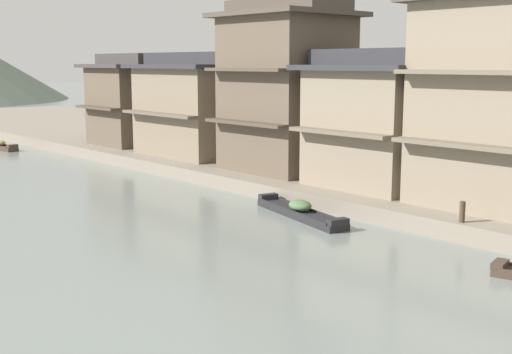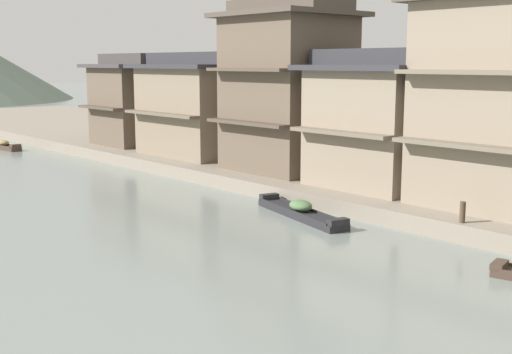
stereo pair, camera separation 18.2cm
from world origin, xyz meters
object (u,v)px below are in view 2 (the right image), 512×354
(boat_moored_nearest, at_px, (301,212))
(house_waterfront_narrow, at_px, (288,87))
(house_waterfront_far, at_px, (206,105))
(boat_moored_third, at_px, (3,146))
(house_waterfront_end, at_px, (142,100))
(house_waterfront_tall, at_px, (379,120))
(house_waterfront_second, at_px, (510,95))
(mooring_post_dock_mid, at_px, (463,212))

(boat_moored_nearest, bearing_deg, house_waterfront_narrow, 50.13)
(house_waterfront_narrow, bearing_deg, house_waterfront_far, 86.18)
(boat_moored_nearest, xyz_separation_m, boat_moored_third, (-1.05, 29.52, 0.01))
(boat_moored_nearest, height_order, house_waterfront_end, house_waterfront_end)
(house_waterfront_tall, height_order, house_waterfront_narrow, house_waterfront_narrow)
(house_waterfront_far, bearing_deg, house_waterfront_narrow, -93.82)
(boat_moored_nearest, bearing_deg, house_waterfront_tall, 1.62)
(boat_moored_third, bearing_deg, house_waterfront_second, -79.46)
(house_waterfront_second, xyz_separation_m, mooring_post_dock_mid, (-3.88, -0.60, -3.93))
(boat_moored_third, height_order, house_waterfront_far, house_waterfront_far)
(boat_moored_third, height_order, house_waterfront_narrow, house_waterfront_narrow)
(house_waterfront_narrow, xyz_separation_m, house_waterfront_far, (0.51, 7.69, -1.31))
(boat_moored_third, bearing_deg, house_waterfront_narrow, -74.95)
(house_waterfront_tall, height_order, house_waterfront_far, same)
(house_waterfront_end, bearing_deg, mooring_post_dock_mid, -98.21)
(house_waterfront_tall, relative_size, house_waterfront_end, 0.89)
(boat_moored_nearest, distance_m, house_waterfront_tall, 6.12)
(house_waterfront_second, height_order, house_waterfront_narrow, same)
(house_waterfront_narrow, distance_m, house_waterfront_end, 14.99)
(house_waterfront_end, bearing_deg, house_waterfront_second, -90.18)
(boat_moored_third, distance_m, house_waterfront_tall, 30.20)
(boat_moored_third, xyz_separation_m, house_waterfront_far, (6.77, -15.59, 3.44))
(mooring_post_dock_mid, bearing_deg, boat_moored_third, 94.27)
(boat_moored_nearest, bearing_deg, boat_moored_third, 92.04)
(boat_moored_nearest, relative_size, mooring_post_dock_mid, 7.61)
(boat_moored_nearest, bearing_deg, mooring_post_dock_mid, -75.61)
(house_waterfront_tall, xyz_separation_m, house_waterfront_far, (0.68, 13.79, -0.02))
(house_waterfront_tall, height_order, house_waterfront_end, same)
(boat_moored_nearest, height_order, house_waterfront_tall, house_waterfront_tall)
(house_waterfront_second, height_order, house_waterfront_far, house_waterfront_second)
(house_waterfront_second, relative_size, house_waterfront_tall, 1.42)
(house_waterfront_end, xyz_separation_m, mooring_post_dock_mid, (-3.97, -27.52, -2.64))
(boat_moored_nearest, distance_m, house_waterfront_narrow, 9.42)
(house_waterfront_narrow, bearing_deg, house_waterfront_end, 88.51)
(boat_moored_nearest, bearing_deg, house_waterfront_far, 67.66)
(house_waterfront_far, bearing_deg, mooring_post_dock_mid, -101.41)
(boat_moored_third, bearing_deg, mooring_post_dock_mid, -85.73)
(boat_moored_nearest, relative_size, house_waterfront_narrow, 0.65)
(boat_moored_nearest, bearing_deg, house_waterfront_end, 75.19)
(boat_moored_nearest, distance_m, mooring_post_dock_mid, 6.61)
(house_waterfront_far, height_order, house_waterfront_end, same)
(house_waterfront_end, relative_size, mooring_post_dock_mid, 9.18)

